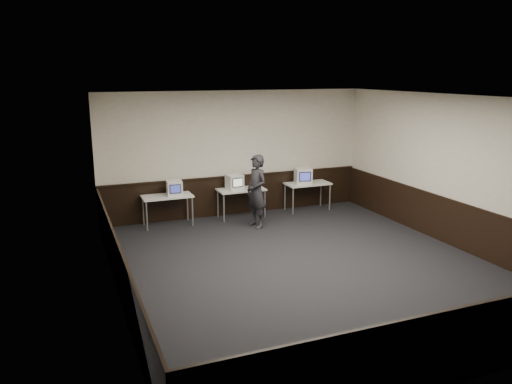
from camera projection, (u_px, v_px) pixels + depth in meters
floor at (305, 266)px, 9.61m from camera, size 8.00×8.00×0.00m
ceiling at (310, 98)px, 8.86m from camera, size 8.00×8.00×0.00m
back_wall at (236, 153)px, 12.84m from camera, size 7.00×0.00×7.00m
front_wall at (472, 258)px, 5.62m from camera, size 7.00×0.00×7.00m
left_wall at (113, 203)px, 7.97m from camera, size 0.00×8.00×8.00m
right_wall at (456, 172)px, 10.49m from camera, size 0.00×8.00×8.00m
wainscot_back at (236, 195)px, 13.08m from camera, size 6.98×0.04×1.00m
wainscot_front at (461, 345)px, 5.89m from camera, size 6.98×0.04×1.00m
wainscot_left at (118, 267)px, 8.24m from camera, size 0.04×7.98×1.00m
wainscot_right at (450, 222)px, 10.74m from camera, size 0.04×7.98×1.00m
wainscot_rail at (236, 176)px, 12.94m from camera, size 6.98×0.06×0.04m
desk_left at (167, 198)px, 12.02m from camera, size 1.20×0.60×0.75m
desk_center at (241, 192)px, 12.70m from camera, size 1.20×0.60×0.75m
desk_right at (308, 185)px, 13.38m from camera, size 1.20×0.60×0.75m
emac_left at (174, 188)px, 11.98m from camera, size 0.40×0.42×0.36m
emac_center at (235, 182)px, 12.61m from camera, size 0.41×0.43×0.38m
emac_right at (303, 176)px, 13.24m from camera, size 0.51×0.53×0.42m
person at (257, 191)px, 11.86m from camera, size 0.55×0.72×1.76m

